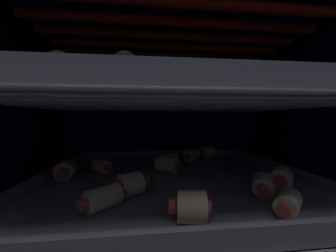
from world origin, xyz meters
The scene contains 34 objects.
ground_plane centered at (0.00, 0.00, -0.60)cm, with size 59.85×45.69×1.20cm, color #0C1138.
oven_wall_back centered at (0.00, 22.25, 19.28)cm, with size 59.85×1.20×38.57cm, color #0C1138.
oven_wall_left centered at (-29.33, 0.00, 19.28)cm, with size 1.20×43.29×38.57cm, color #0C1138.
oven_wall_right centered at (29.33, 0.00, 19.28)cm, with size 1.20×43.29×38.57cm, color #0C1138.
oven_ceiling centered at (0.00, 0.00, 39.17)cm, with size 59.85×45.69×1.20cm, color #0C1138.
heating_element centered at (0.00, 0.00, 35.65)cm, with size 45.96×20.56×1.52cm.
oven_rack_lower centered at (0.00, 0.00, 8.83)cm, with size 54.65×42.42×0.60cm.
baking_tray_lower centered at (0.00, 0.00, 9.65)cm, with size 45.60×38.05×2.33cm.
pig_in_blanket_lower_0 centered at (-19.38, 0.73, 11.40)cm, with size 3.62×5.06×3.17cm.
pig_in_blanket_lower_1 centered at (11.55, 15.10, 11.42)cm, with size 5.50×3.79×3.23cm.
pig_in_blanket_lower_2 centered at (-13.88, 4.15, 11.10)cm, with size 4.64×4.82×2.58cm.
pig_in_blanket_lower_3 centered at (-0.21, -14.95, 11.48)cm, with size 4.62×3.80×3.34cm.
pig_in_blanket_lower_4 centered at (6.43, 11.97, 11.37)cm, with size 4.79×5.36×3.11cm.
pig_in_blanket_lower_5 centered at (-0.78, 2.79, 11.38)cm, with size 5.32×4.85×3.14cm.
pig_in_blanket_lower_6 centered at (11.76, -9.21, 11.23)cm, with size 4.44×5.62×2.83cm.
pig_in_blanket_lower_7 centered at (11.45, -14.31, 11.01)cm, with size 5.13×4.82×2.40cm.
pig_in_blanket_lower_8 centered at (-9.91, -11.09, 11.14)cm, with size 5.36×5.01×2.65cm.
pig_in_blanket_lower_9 centered at (-7.08, -7.64, 11.41)cm, with size 5.65×4.36×3.19cm.
pig_in_blanket_lower_10 centered at (15.96, -7.44, 11.40)cm, with size 4.88×5.14×3.18cm.
pig_in_blanket_lower_11 centered at (-0.46, 6.99, 11.35)cm, with size 5.87×3.84×3.08cm.
oven_rack_upper centered at (0.00, 0.00, 22.93)cm, with size 54.56×42.42×0.51cm.
baking_tray_upper centered at (0.00, 0.00, 23.81)cm, with size 45.60×38.05×2.26cm.
pig_in_blanket_upper_0 centered at (9.38, -3.54, 25.70)cm, with size 4.91×3.18×2.89cm.
pig_in_blanket_upper_1 centered at (-18.76, 14.96, 25.63)cm, with size 3.34×5.58×2.76cm.
pig_in_blanket_upper_2 centered at (6.23, -8.65, 25.78)cm, with size 3.53×5.98×3.06cm.
pig_in_blanket_upper_3 centered at (4.39, -12.70, 25.48)cm, with size 4.90×4.61×2.46cm.
pig_in_blanket_upper_4 centered at (15.20, 12.86, 25.54)cm, with size 5.69×2.93×2.58cm.
pig_in_blanket_upper_5 centered at (1.66, 5.12, 25.62)cm, with size 4.10×4.79×2.73cm.
pig_in_blanket_upper_6 centered at (-6.91, 7.88, 25.47)cm, with size 4.46×5.02×2.44cm.
pig_in_blanket_upper_7 centered at (6.89, 4.64, 25.73)cm, with size 5.79×5.48×2.96cm.
pig_in_blanket_upper_8 centered at (5.68, 12.17, 25.59)cm, with size 5.32×4.48×2.68cm.
pig_in_blanket_upper_9 centered at (-12.95, -13.03, 25.65)cm, with size 2.84×6.06×2.80cm.
pig_in_blanket_upper_10 centered at (-14.33, 11.31, 25.52)cm, with size 4.66×4.95×2.54cm.
pig_in_blanket_upper_11 centered at (-6.31, -14.00, 25.68)cm, with size 3.68×5.22×2.85cm.
Camera 1 is at (-4.41, -33.15, 20.69)cm, focal length 19.37 mm.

